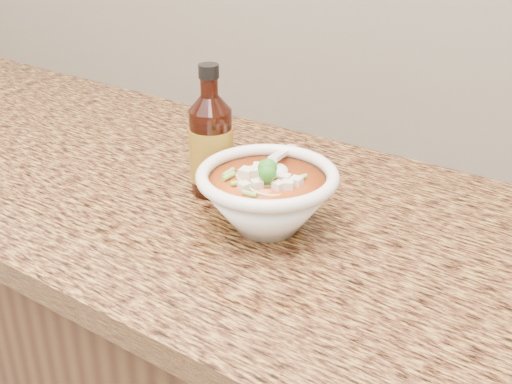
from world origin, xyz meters
The scene contains 3 objects.
counter_slab centered at (0.00, 1.68, 0.88)m, with size 4.00×0.68×0.04m, color olive.
soup_bowl centered at (0.09, 1.62, 0.95)m, with size 0.21×0.23×0.12m.
hot_sauce_bottle centered at (-0.05, 1.67, 0.98)m, with size 0.09×0.09×0.22m.
Camera 1 is at (0.55, 0.93, 1.38)m, focal length 45.00 mm.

